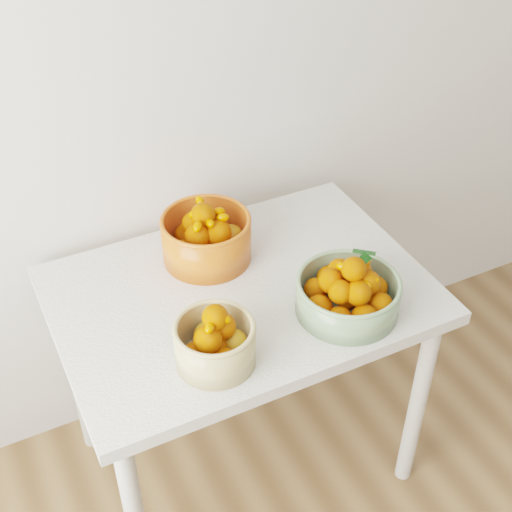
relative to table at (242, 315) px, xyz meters
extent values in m
cube|color=silver|center=(0.38, 0.40, 0.70)|extent=(4.00, 0.04, 2.70)
cube|color=silver|center=(0.00, 0.00, 0.08)|extent=(1.00, 0.70, 0.04)
cylinder|color=silver|center=(0.44, -0.29, -0.30)|extent=(0.05, 0.05, 0.71)
cylinder|color=silver|center=(-0.44, 0.29, -0.30)|extent=(0.05, 0.05, 0.71)
cylinder|color=silver|center=(0.44, 0.29, -0.30)|extent=(0.05, 0.05, 0.71)
cylinder|color=tan|center=(-0.17, -0.21, 0.15)|extent=(0.25, 0.25, 0.11)
torus|color=tan|center=(-0.17, -0.21, 0.21)|extent=(0.25, 0.25, 0.01)
sphere|color=#D1660C|center=(-0.12, -0.21, 0.14)|extent=(0.06, 0.06, 0.06)
sphere|color=#D1660C|center=(-0.17, -0.16, 0.14)|extent=(0.07, 0.07, 0.07)
sphere|color=#CF4B00|center=(-0.22, -0.21, 0.14)|extent=(0.07, 0.07, 0.07)
sphere|color=#CF4B00|center=(-0.16, -0.26, 0.14)|extent=(0.06, 0.06, 0.06)
sphere|color=#CF4B00|center=(-0.17, -0.21, 0.14)|extent=(0.06, 0.06, 0.06)
sphere|color=#CF4B00|center=(-0.14, -0.20, 0.19)|extent=(0.07, 0.07, 0.07)
sphere|color=#CF4B00|center=(-0.19, -0.22, 0.19)|extent=(0.07, 0.07, 0.07)
sphere|color=#CF4B00|center=(-0.16, -0.20, 0.23)|extent=(0.06, 0.06, 0.06)
ellipsoid|color=#E45D00|center=(-0.17, -0.21, 0.21)|extent=(0.02, 0.04, 0.03)
ellipsoid|color=#E45D00|center=(-0.15, -0.17, 0.22)|extent=(0.04, 0.04, 0.03)
ellipsoid|color=#E45D00|center=(-0.19, -0.23, 0.24)|extent=(0.04, 0.04, 0.03)
ellipsoid|color=#E45D00|center=(-0.17, -0.21, 0.23)|extent=(0.04, 0.04, 0.03)
ellipsoid|color=#E45D00|center=(-0.14, -0.22, 0.24)|extent=(0.04, 0.04, 0.03)
cylinder|color=gray|center=(0.21, -0.19, 0.14)|extent=(0.35, 0.35, 0.09)
torus|color=gray|center=(0.21, -0.19, 0.19)|extent=(0.35, 0.35, 0.01)
sphere|color=#CF4B00|center=(0.30, -0.20, 0.14)|extent=(0.06, 0.06, 0.06)
sphere|color=#CF4B00|center=(0.27, -0.13, 0.14)|extent=(0.06, 0.06, 0.06)
sphere|color=#CF4B00|center=(0.21, -0.11, 0.14)|extent=(0.07, 0.07, 0.07)
sphere|color=#CF4B00|center=(0.15, -0.13, 0.14)|extent=(0.06, 0.06, 0.06)
sphere|color=#CF4B00|center=(0.13, -0.20, 0.14)|extent=(0.07, 0.07, 0.07)
sphere|color=#CF4B00|center=(0.15, -0.25, 0.14)|extent=(0.06, 0.06, 0.06)
sphere|color=#CF4B00|center=(0.21, -0.28, 0.14)|extent=(0.07, 0.07, 0.07)
sphere|color=#CF4B00|center=(0.27, -0.26, 0.14)|extent=(0.07, 0.07, 0.07)
sphere|color=#CF4B00|center=(0.21, -0.19, 0.14)|extent=(0.07, 0.07, 0.07)
sphere|color=#CF4B00|center=(0.25, -0.17, 0.19)|extent=(0.07, 0.07, 0.07)
sphere|color=#CF4B00|center=(0.21, -0.15, 0.19)|extent=(0.07, 0.07, 0.07)
sphere|color=#CF4B00|center=(0.17, -0.17, 0.19)|extent=(0.06, 0.06, 0.06)
sphere|color=#CF4B00|center=(0.17, -0.22, 0.19)|extent=(0.06, 0.06, 0.06)
sphere|color=#CF4B00|center=(0.21, -0.24, 0.19)|extent=(0.07, 0.07, 0.07)
sphere|color=#CF4B00|center=(0.25, -0.22, 0.19)|extent=(0.07, 0.07, 0.07)
sphere|color=#CF4B00|center=(0.22, -0.20, 0.24)|extent=(0.06, 0.06, 0.06)
ellipsoid|color=#E45D00|center=(0.26, -0.23, 0.21)|extent=(0.04, 0.04, 0.04)
ellipsoid|color=#E45D00|center=(0.22, -0.20, 0.24)|extent=(0.04, 0.03, 0.03)
ellipsoid|color=#E45D00|center=(0.26, -0.18, 0.23)|extent=(0.04, 0.03, 0.03)
ellipsoid|color=#E45D00|center=(0.21, -0.20, 0.22)|extent=(0.03, 0.04, 0.03)
ellipsoid|color=#E45D00|center=(0.23, -0.24, 0.21)|extent=(0.03, 0.04, 0.02)
ellipsoid|color=#E45D00|center=(0.21, -0.20, 0.24)|extent=(0.03, 0.04, 0.02)
ellipsoid|color=#E45D00|center=(0.21, -0.19, 0.24)|extent=(0.03, 0.04, 0.03)
ellipsoid|color=#E45D00|center=(0.25, -0.18, 0.21)|extent=(0.04, 0.03, 0.03)
ellipsoid|color=#E45D00|center=(0.21, -0.20, 0.23)|extent=(0.04, 0.04, 0.03)
ellipsoid|color=#E45D00|center=(0.23, -0.20, 0.22)|extent=(0.04, 0.03, 0.03)
ellipsoid|color=#E45D00|center=(0.20, -0.18, 0.24)|extent=(0.04, 0.04, 0.03)
cylinder|color=#DC531C|center=(-0.03, 0.17, 0.16)|extent=(0.32, 0.32, 0.13)
torus|color=#DC531C|center=(-0.03, 0.17, 0.23)|extent=(0.32, 0.32, 0.01)
sphere|color=#D1660C|center=(0.05, 0.17, 0.14)|extent=(0.08, 0.08, 0.08)
sphere|color=#D1660C|center=(0.01, 0.23, 0.14)|extent=(0.07, 0.07, 0.07)
sphere|color=#CF4B00|center=(-0.06, 0.24, 0.14)|extent=(0.07, 0.07, 0.07)
sphere|color=#CF4B00|center=(-0.10, 0.17, 0.14)|extent=(0.07, 0.07, 0.07)
sphere|color=#CF4B00|center=(-0.06, 0.10, 0.14)|extent=(0.07, 0.07, 0.07)
sphere|color=#CF4B00|center=(0.01, 0.10, 0.14)|extent=(0.07, 0.07, 0.07)
sphere|color=#CF4B00|center=(-0.03, 0.17, 0.14)|extent=(0.07, 0.07, 0.07)
sphere|color=#CF4B00|center=(0.01, 0.19, 0.20)|extent=(0.07, 0.07, 0.07)
sphere|color=#CF4B00|center=(-0.05, 0.21, 0.20)|extent=(0.07, 0.07, 0.07)
sphere|color=#CF4B00|center=(-0.06, 0.15, 0.20)|extent=(0.07, 0.07, 0.07)
sphere|color=#CF4B00|center=(0.00, 0.13, 0.20)|extent=(0.07, 0.07, 0.07)
sphere|color=#CF4B00|center=(-0.03, 0.17, 0.24)|extent=(0.07, 0.07, 0.07)
ellipsoid|color=#E45D00|center=(0.02, 0.17, 0.24)|extent=(0.04, 0.03, 0.04)
ellipsoid|color=#E45D00|center=(-0.02, 0.23, 0.25)|extent=(0.03, 0.04, 0.03)
ellipsoid|color=#E45D00|center=(0.02, 0.15, 0.24)|extent=(0.04, 0.04, 0.02)
ellipsoid|color=#E45D00|center=(-0.05, 0.18, 0.25)|extent=(0.05, 0.03, 0.03)
ellipsoid|color=#E45D00|center=(-0.03, 0.13, 0.24)|extent=(0.02, 0.04, 0.03)
ellipsoid|color=#E45D00|center=(-0.03, 0.17, 0.25)|extent=(0.04, 0.04, 0.03)
ellipsoid|color=#E45D00|center=(-0.07, 0.13, 0.24)|extent=(0.04, 0.05, 0.04)
ellipsoid|color=#E45D00|center=(-0.02, 0.17, 0.24)|extent=(0.04, 0.03, 0.04)
camera|label=1|loc=(-0.61, -1.31, 1.37)|focal=50.00mm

